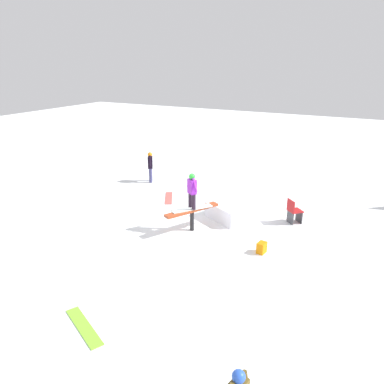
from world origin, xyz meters
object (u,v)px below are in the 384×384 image
(loose_snowboard_lime, at_px, (84,327))
(folding_chair, at_px, (294,212))
(bystander_black, at_px, (150,165))
(rail_feature, at_px, (192,212))
(main_rider_on_rail, at_px, (192,192))
(backpack_on_snow, at_px, (262,248))
(loose_snowboard_coral, at_px, (169,198))

(loose_snowboard_lime, xyz_separation_m, folding_chair, (-7.65, 2.69, 0.40))
(bystander_black, distance_m, folding_chair, 7.32)
(rail_feature, bearing_deg, folding_chair, 154.25)
(rail_feature, bearing_deg, main_rider_on_rail, 0.00)
(loose_snowboard_lime, bearing_deg, bystander_black, 141.67)
(folding_chair, height_order, backpack_on_snow, folding_chair)
(loose_snowboard_coral, bearing_deg, rail_feature, -164.40)
(folding_chair, bearing_deg, main_rider_on_rail, 81.96)
(main_rider_on_rail, bearing_deg, loose_snowboard_coral, -99.27)
(bystander_black, height_order, backpack_on_snow, bystander_black)
(rail_feature, relative_size, backpack_on_snow, 5.74)
(loose_snowboard_lime, xyz_separation_m, backpack_on_snow, (-5.02, 2.38, 0.16))
(rail_feature, xyz_separation_m, backpack_on_snow, (0.42, 2.59, -0.48))
(folding_chair, bearing_deg, loose_snowboard_coral, 43.88)
(rail_feature, height_order, main_rider_on_rail, main_rider_on_rail)
(backpack_on_snow, bearing_deg, rail_feature, 89.10)
(rail_feature, xyz_separation_m, main_rider_on_rail, (0.00, 0.00, 0.72))
(bystander_black, bearing_deg, loose_snowboard_lime, -5.51)
(bystander_black, xyz_separation_m, loose_snowboard_lime, (9.26, 4.43, -0.79))
(rail_feature, distance_m, folding_chair, 3.66)
(rail_feature, distance_m, loose_snowboard_lime, 5.48)
(bystander_black, relative_size, backpack_on_snow, 4.21)
(main_rider_on_rail, relative_size, backpack_on_snow, 3.93)
(rail_feature, relative_size, bystander_black, 1.36)
(rail_feature, distance_m, backpack_on_snow, 2.67)
(rail_feature, distance_m, main_rider_on_rail, 0.72)
(main_rider_on_rail, xyz_separation_m, loose_snowboard_lime, (5.44, 0.21, -1.36))
(bystander_black, bearing_deg, loose_snowboard_coral, 20.29)
(main_rider_on_rail, bearing_deg, bystander_black, -96.64)
(folding_chair, xyz_separation_m, backpack_on_snow, (2.64, -0.31, -0.24))
(loose_snowboard_coral, bearing_deg, backpack_on_snow, -148.63)
(loose_snowboard_lime, distance_m, folding_chair, 8.12)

